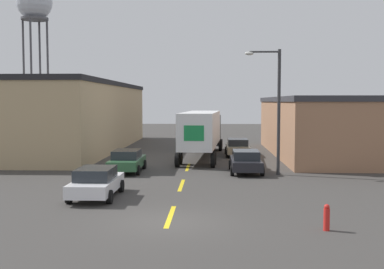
# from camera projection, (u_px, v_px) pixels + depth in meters

# --- Properties ---
(ground_plane) EXTENTS (160.00, 160.00, 0.00)m
(ground_plane) POSITION_uv_depth(u_px,v_px,m) (168.00, 222.00, 18.21)
(ground_plane) COLOR #3D3A38
(road_centerline) EXTENTS (0.20, 18.00, 0.01)m
(road_centerline) POSITION_uv_depth(u_px,v_px,m) (181.00, 185.00, 26.24)
(road_centerline) COLOR yellow
(road_centerline) RESTS_ON ground_plane
(warehouse_left) EXTENTS (12.78, 28.41, 6.37)m
(warehouse_left) POSITION_uv_depth(u_px,v_px,m) (56.00, 116.00, 45.84)
(warehouse_left) COLOR tan
(warehouse_left) RESTS_ON ground_plane
(warehouse_right) EXTENTS (12.70, 21.09, 4.95)m
(warehouse_right) POSITION_uv_depth(u_px,v_px,m) (348.00, 126.00, 40.77)
(warehouse_right) COLOR #9E7051
(warehouse_right) RESTS_ON ground_plane
(semi_truck) EXTENTS (3.60, 14.46, 3.74)m
(semi_truck) POSITION_uv_depth(u_px,v_px,m) (203.00, 130.00, 39.38)
(semi_truck) COLOR black
(semi_truck) RESTS_ON ground_plane
(parked_car_right_far) EXTENTS (2.06, 4.46, 1.44)m
(parked_car_right_far) POSITION_uv_depth(u_px,v_px,m) (238.00, 147.00, 40.36)
(parked_car_right_far) COLOR tan
(parked_car_right_far) RESTS_ON ground_plane
(parked_car_left_far) EXTENTS (2.06, 4.46, 1.44)m
(parked_car_left_far) POSITION_uv_depth(u_px,v_px,m) (127.00, 160.00, 31.10)
(parked_car_left_far) COLOR #2D5B38
(parked_car_left_far) RESTS_ON ground_plane
(parked_car_left_near) EXTENTS (2.06, 4.46, 1.44)m
(parked_car_left_near) POSITION_uv_depth(u_px,v_px,m) (96.00, 182.00, 22.79)
(parked_car_left_near) COLOR silver
(parked_car_left_near) RESTS_ON ground_plane
(parked_car_right_mid) EXTENTS (2.06, 4.46, 1.44)m
(parked_car_right_mid) POSITION_uv_depth(u_px,v_px,m) (246.00, 161.00, 30.78)
(parked_car_right_mid) COLOR black
(parked_car_right_mid) RESTS_ON ground_plane
(water_tower) EXTENTS (4.63, 4.63, 19.93)m
(water_tower) POSITION_uv_depth(u_px,v_px,m) (34.00, 6.00, 63.23)
(water_tower) COLOR #47474C
(water_tower) RESTS_ON ground_plane
(street_lamp) EXTENTS (2.23, 0.32, 7.76)m
(street_lamp) POSITION_uv_depth(u_px,v_px,m) (275.00, 103.00, 29.67)
(street_lamp) COLOR #2D2D30
(street_lamp) RESTS_ON ground_plane
(fire_hydrant) EXTENTS (0.22, 0.22, 0.95)m
(fire_hydrant) POSITION_uv_depth(u_px,v_px,m) (327.00, 217.00, 16.98)
(fire_hydrant) COLOR red
(fire_hydrant) RESTS_ON ground_plane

